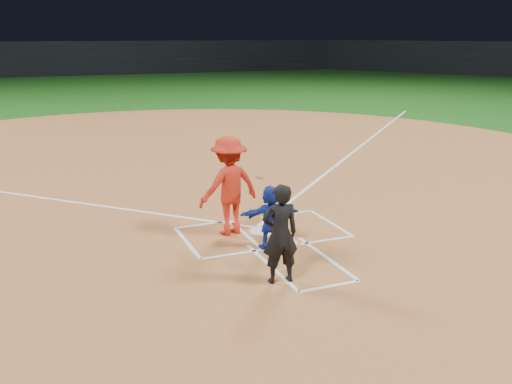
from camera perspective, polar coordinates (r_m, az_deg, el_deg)
name	(u,v)px	position (r m, az deg, el deg)	size (l,w,h in m)	color
ground	(262,233)	(11.69, 0.63, -4.09)	(120.00, 120.00, 0.00)	#134912
home_plate_dirt	(185,170)	(17.16, -7.14, 2.24)	(28.00, 28.00, 0.01)	#985D31
stadium_wall_far	(67,59)	(58.35, -18.36, 12.56)	(80.00, 1.20, 3.20)	black
home_plate	(262,232)	(11.68, 0.63, -3.99)	(0.60, 0.60, 0.02)	silver
catcher	(271,217)	(10.67, 1.51, -2.52)	(1.13, 0.36, 1.22)	#132F9C
umpire	(280,234)	(9.15, 2.43, -4.21)	(0.60, 0.40, 1.65)	black
chalk_markings	(191,175)	(16.48, -6.49, 1.74)	(28.35, 17.32, 0.01)	white
batter_at_plate	(229,186)	(11.36, -2.71, 0.63)	(1.53, 1.02, 1.99)	red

